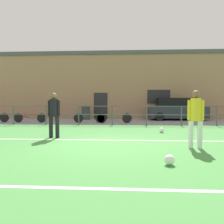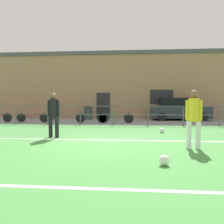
{
  "view_description": "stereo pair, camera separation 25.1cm",
  "coord_description": "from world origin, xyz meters",
  "views": [
    {
      "loc": [
        0.79,
        -7.24,
        1.43
      ],
      "look_at": [
        0.18,
        2.68,
        0.95
      ],
      "focal_mm": 36.24,
      "sensor_mm": 36.0,
      "label": 1
    },
    {
      "loc": [
        1.04,
        -7.22,
        1.43
      ],
      "look_at": [
        0.18,
        2.68,
        0.95
      ],
      "focal_mm": 36.24,
      "sensor_mm": 36.0,
      "label": 2
    }
  ],
  "objects": [
    {
      "name": "pavement_strip",
      "position": [
        0.0,
        8.5,
        0.01
      ],
      "size": [
        48.0,
        5.0,
        0.02
      ],
      "primitive_type": "cube",
      "color": "gray",
      "rests_on": "ground"
    },
    {
      "name": "soccer_ball_spare",
      "position": [
        2.42,
        3.08,
        0.11
      ],
      "size": [
        0.22,
        0.22,
        0.22
      ],
      "primitive_type": "sphere",
      "color": "white",
      "rests_on": "ground"
    },
    {
      "name": "bicycle_parked_4",
      "position": [
        -0.01,
        7.2,
        0.35
      ],
      "size": [
        2.36,
        0.04,
        0.72
      ],
      "color": "black",
      "rests_on": "pavement_strip"
    },
    {
      "name": "bicycle_parked_0",
      "position": [
        -5.5,
        7.2,
        0.34
      ],
      "size": [
        2.18,
        0.04,
        0.71
      ],
      "color": "black",
      "rests_on": "pavement_strip"
    },
    {
      "name": "perimeter_fence",
      "position": [
        0.0,
        6.0,
        0.75
      ],
      "size": [
        36.07,
        0.07,
        1.15
      ],
      "color": "#474C51",
      "rests_on": "ground"
    },
    {
      "name": "spectator_child",
      "position": [
        -4.89,
        9.62,
        0.63
      ],
      "size": [
        0.29,
        0.19,
        1.08
      ],
      "rotation": [
        0.0,
        0.0,
        2.94
      ],
      "color": "#232D4C",
      "rests_on": "pavement_strip"
    },
    {
      "name": "bicycle_parked_3",
      "position": [
        -1.51,
        7.2,
        0.35
      ],
      "size": [
        2.16,
        0.04,
        0.72
      ],
      "color": "black",
      "rests_on": "pavement_strip"
    },
    {
      "name": "soccer_ball_match",
      "position": [
        1.77,
        -2.19,
        0.12
      ],
      "size": [
        0.23,
        0.23,
        0.23
      ],
      "primitive_type": "sphere",
      "color": "white",
      "rests_on": "ground"
    },
    {
      "name": "player_striker",
      "position": [
        2.89,
        -0.32,
        0.99
      ],
      "size": [
        0.47,
        0.31,
        1.75
      ],
      "rotation": [
        0.0,
        0.0,
        2.94
      ],
      "color": "white",
      "rests_on": "ground"
    },
    {
      "name": "trash_bin_0",
      "position": [
        -2.28,
        9.91,
        0.54
      ],
      "size": [
        0.6,
        0.51,
        1.02
      ],
      "color": "#33383D",
      "rests_on": "pavement_strip"
    },
    {
      "name": "parked_car_red",
      "position": [
        4.58,
        9.91,
        0.79
      ],
      "size": [
        4.17,
        1.93,
        1.64
      ],
      "color": "#282D38",
      "rests_on": "pavement_strip"
    },
    {
      "name": "field_line_touchline",
      "position": [
        0.0,
        0.93,
        0.0
      ],
      "size": [
        36.0,
        0.11,
        0.0
      ],
      "primitive_type": "cube",
      "color": "white",
      "rests_on": "ground"
    },
    {
      "name": "ground",
      "position": [
        0.0,
        0.0,
        -0.02
      ],
      "size": [
        60.0,
        44.0,
        0.04
      ],
      "primitive_type": "cube",
      "color": "#478C42"
    },
    {
      "name": "field_line_hash",
      "position": [
        0.0,
        -3.65,
        0.0
      ],
      "size": [
        36.0,
        0.11,
        0.0
      ],
      "primitive_type": "cube",
      "color": "white",
      "rests_on": "ground"
    },
    {
      "name": "player_goalkeeper",
      "position": [
        -1.99,
        1.33,
        0.99
      ],
      "size": [
        0.48,
        0.31,
        1.75
      ],
      "rotation": [
        0.0,
        0.0,
        6.24
      ],
      "color": "black",
      "rests_on": "ground"
    },
    {
      "name": "clubhouse_facade",
      "position": [
        0.0,
        12.2,
        2.74
      ],
      "size": [
        28.0,
        2.56,
        5.47
      ],
      "color": "#A37A5B",
      "rests_on": "ground"
    }
  ]
}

